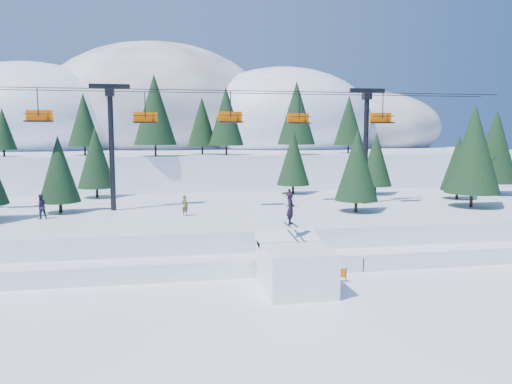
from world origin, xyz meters
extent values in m
plane|color=white|center=(0.00, 0.00, 0.00)|extent=(160.00, 160.00, 0.00)
cube|color=white|center=(0.00, 18.00, 1.25)|extent=(70.00, 22.00, 2.50)
cube|color=white|center=(0.00, 8.00, 0.55)|extent=(70.00, 6.00, 1.10)
cube|color=white|center=(0.00, 68.00, 3.00)|extent=(110.00, 60.00, 6.00)
ellipsoid|color=white|center=(-28.00, 72.00, 11.45)|extent=(36.00, 32.40, 19.80)
ellipsoid|color=#605B59|center=(-6.00, 78.00, 13.26)|extent=(44.00, 39.60, 26.40)
ellipsoid|color=white|center=(18.00, 70.00, 11.42)|extent=(34.00, 30.60, 19.72)
ellipsoid|color=#605B59|center=(38.00, 76.00, 10.12)|extent=(30.00, 27.00, 15.00)
cylinder|color=black|center=(-5.78, 39.36, 6.71)|extent=(0.26, 0.26, 1.42)
cone|color=#19371B|center=(-5.78, 39.36, 11.77)|extent=(5.27, 5.27, 8.71)
cylinder|color=black|center=(3.38, 41.49, 6.62)|extent=(0.26, 0.26, 1.25)
cone|color=#19371B|center=(3.38, 41.49, 11.08)|extent=(4.64, 4.64, 7.67)
cylinder|color=black|center=(12.69, 40.59, 6.68)|extent=(0.26, 0.26, 1.36)
cone|color=#19371B|center=(12.69, 40.59, 11.55)|extent=(5.06, 5.06, 8.37)
cylinder|color=black|center=(-14.82, 43.48, 6.56)|extent=(0.26, 0.26, 1.12)
cone|color=#19371B|center=(-14.82, 43.48, 10.57)|extent=(4.17, 4.17, 6.89)
cylinder|color=black|center=(21.43, 44.19, 6.57)|extent=(0.26, 0.26, 1.15)
cone|color=#19371B|center=(21.43, 44.19, 10.68)|extent=(4.27, 4.27, 7.06)
cylinder|color=black|center=(-24.08, 41.74, 6.42)|extent=(0.26, 0.26, 0.83)
cone|color=#19371B|center=(-24.08, 41.74, 9.40)|extent=(3.10, 3.10, 5.13)
cylinder|color=black|center=(0.44, 44.37, 6.55)|extent=(0.26, 0.26, 1.09)
cone|color=#19371B|center=(0.44, 44.37, 10.44)|extent=(4.05, 4.05, 6.70)
cube|color=white|center=(2.32, 2.27, 1.24)|extent=(3.66, 4.52, 2.47)
cube|color=white|center=(2.32, 4.21, 2.52)|extent=(3.66, 1.58, 0.88)
imported|color=black|center=(2.42, 3.87, 4.44)|extent=(0.68, 0.81, 1.89)
cube|color=black|center=(2.22, 3.87, 3.48)|extent=(0.11, 1.65, 0.03)
cube|color=black|center=(2.62, 3.87, 3.48)|extent=(0.11, 1.65, 0.03)
cylinder|color=black|center=(-9.00, 18.00, 7.50)|extent=(0.44, 0.44, 10.00)
cube|color=black|center=(-9.00, 18.00, 12.60)|extent=(3.20, 0.35, 0.35)
cube|color=black|center=(-9.00, 18.00, 12.15)|extent=(0.70, 0.70, 0.70)
cylinder|color=black|center=(13.00, 18.00, 7.50)|extent=(0.44, 0.44, 10.00)
cube|color=black|center=(13.00, 18.00, 12.60)|extent=(3.20, 0.35, 0.35)
cube|color=black|center=(13.00, 18.00, 12.15)|extent=(0.70, 0.70, 0.70)
cylinder|color=black|center=(2.00, 16.80, 12.30)|extent=(46.00, 0.06, 0.06)
cylinder|color=black|center=(2.00, 19.20, 12.30)|extent=(46.00, 0.06, 0.06)
cylinder|color=black|center=(-14.24, 16.80, 11.20)|extent=(0.08, 0.08, 2.20)
cube|color=black|center=(-14.24, 16.80, 9.75)|extent=(2.00, 0.75, 0.12)
cube|color=#FF6300|center=(-14.24, 17.18, 10.20)|extent=(2.00, 0.10, 0.85)
cylinder|color=black|center=(-14.24, 16.45, 10.30)|extent=(2.00, 0.06, 0.06)
cylinder|color=black|center=(-6.29, 19.20, 11.20)|extent=(0.08, 0.08, 2.20)
cube|color=black|center=(-6.29, 19.20, 9.75)|extent=(2.00, 0.75, 0.12)
cube|color=#FF6300|center=(-6.29, 19.58, 10.20)|extent=(2.00, 0.10, 0.85)
cylinder|color=black|center=(-6.29, 18.85, 10.30)|extent=(2.00, 0.06, 0.06)
cylinder|color=black|center=(0.65, 16.80, 11.20)|extent=(0.08, 0.08, 2.20)
cube|color=black|center=(0.65, 16.80, 9.75)|extent=(2.00, 0.75, 0.12)
cube|color=#FF6300|center=(0.65, 17.18, 10.20)|extent=(2.00, 0.10, 0.85)
cylinder|color=black|center=(0.65, 16.45, 10.30)|extent=(2.00, 0.06, 0.06)
cylinder|color=black|center=(7.14, 19.20, 11.20)|extent=(0.08, 0.08, 2.20)
cube|color=black|center=(7.14, 19.20, 9.75)|extent=(2.00, 0.75, 0.12)
cube|color=#FF6300|center=(7.14, 19.58, 10.20)|extent=(2.00, 0.10, 0.85)
cylinder|color=black|center=(7.14, 18.85, 10.30)|extent=(2.00, 0.06, 0.06)
cylinder|color=black|center=(13.97, 16.80, 11.20)|extent=(0.08, 0.08, 2.20)
cube|color=black|center=(13.97, 16.80, 9.75)|extent=(2.00, 0.75, 0.12)
cube|color=#FF6300|center=(13.97, 17.18, 10.20)|extent=(2.00, 0.10, 0.85)
cylinder|color=black|center=(13.97, 16.45, 10.30)|extent=(2.00, 0.06, 0.06)
cylinder|color=black|center=(21.20, 14.24, 3.12)|extent=(0.26, 0.26, 1.23)
cone|color=#19371B|center=(21.20, 14.24, 7.51)|extent=(4.57, 4.57, 7.56)
cylinder|color=black|center=(23.10, 19.36, 2.93)|extent=(0.26, 0.26, 0.86)
cone|color=#19371B|center=(23.10, 19.36, 6.01)|extent=(3.20, 3.20, 5.30)
cylinder|color=black|center=(29.01, 22.08, 3.12)|extent=(0.26, 0.26, 1.24)
cone|color=#19371B|center=(29.01, 22.08, 7.53)|extent=(4.59, 4.59, 7.59)
cylinder|color=black|center=(16.81, 24.26, 2.95)|extent=(0.26, 0.26, 0.90)
cone|color=#19371B|center=(16.81, 24.26, 6.18)|extent=(3.36, 3.36, 5.55)
cylinder|color=black|center=(-11.40, 26.91, 2.99)|extent=(0.26, 0.26, 0.98)
cone|color=#19371B|center=(-11.40, 26.91, 6.51)|extent=(3.65, 3.65, 6.04)
cylinder|color=black|center=(8.55, 26.43, 2.97)|extent=(0.26, 0.26, 0.93)
cone|color=#19371B|center=(8.55, 26.43, 6.29)|extent=(3.46, 3.46, 5.72)
cylinder|color=black|center=(-13.05, 17.46, 2.93)|extent=(0.26, 0.26, 0.87)
cone|color=#19371B|center=(-13.05, 17.46, 6.03)|extent=(3.22, 3.22, 5.33)
cylinder|color=black|center=(10.42, 13.60, 2.97)|extent=(0.26, 0.26, 0.93)
cone|color=#19371B|center=(10.42, 13.60, 6.30)|extent=(3.47, 3.47, 5.74)
imported|color=#371B23|center=(5.81, 17.37, 3.28)|extent=(0.85, 0.97, 1.57)
imported|color=#504A1F|center=(-3.31, 14.15, 3.30)|extent=(0.69, 0.68, 1.60)
imported|color=#232037|center=(-13.92, 14.67, 3.42)|extent=(1.13, 1.07, 1.85)
imported|color=#1B3220|center=(13.53, 19.19, 3.24)|extent=(0.83, 0.67, 1.48)
cylinder|color=black|center=(3.11, 4.28, 0.45)|extent=(0.06, 0.06, 0.90)
cylinder|color=black|center=(5.67, 3.16, 0.45)|extent=(0.06, 0.06, 0.90)
cube|color=#FF6300|center=(4.39, 3.72, 0.55)|extent=(2.58, 1.16, 0.55)
cylinder|color=black|center=(7.53, 5.00, 0.45)|extent=(0.06, 0.06, 0.90)
cylinder|color=black|center=(10.22, 5.79, 0.45)|extent=(0.06, 0.06, 0.90)
cube|color=#FF6300|center=(8.87, 5.40, 0.55)|extent=(2.70, 0.83, 0.55)
camera|label=1|loc=(-4.90, -24.25, 8.82)|focal=35.00mm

